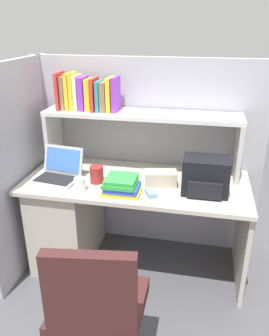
{
  "coord_description": "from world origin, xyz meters",
  "views": [
    {
      "loc": [
        0.44,
        -2.17,
        1.78
      ],
      "look_at": [
        0.0,
        -0.05,
        0.85
      ],
      "focal_mm": 36.5,
      "sensor_mm": 36.0,
      "label": 1
    }
  ],
  "objects_px": {
    "snack_canister": "(97,174)",
    "paper_cup": "(80,184)",
    "backpack": "(206,176)",
    "computer_mouse": "(151,193)",
    "laptop": "(59,172)",
    "tissue_box": "(161,178)",
    "office_chair": "(99,324)"
  },
  "relations": [
    {
      "from": "backpack",
      "to": "paper_cup",
      "type": "xyz_separation_m",
      "value": [
        -0.82,
        -0.14,
        -0.07
      ]
    },
    {
      "from": "backpack",
      "to": "computer_mouse",
      "type": "relative_size",
      "value": 2.88
    },
    {
      "from": "backpack",
      "to": "snack_canister",
      "type": "distance_m",
      "value": 0.75
    },
    {
      "from": "backpack",
      "to": "paper_cup",
      "type": "bearing_deg",
      "value": -170.53
    },
    {
      "from": "computer_mouse",
      "to": "paper_cup",
      "type": "relative_size",
      "value": 1.13
    },
    {
      "from": "laptop",
      "to": "tissue_box",
      "type": "height_order",
      "value": "laptop"
    },
    {
      "from": "tissue_box",
      "to": "office_chair",
      "type": "distance_m",
      "value": 1.04
    },
    {
      "from": "snack_canister",
      "to": "laptop",
      "type": "bearing_deg",
      "value": 179.48
    },
    {
      "from": "paper_cup",
      "to": "tissue_box",
      "type": "xyz_separation_m",
      "value": [
        0.52,
        0.2,
        0.0
      ]
    },
    {
      "from": "computer_mouse",
      "to": "tissue_box",
      "type": "xyz_separation_m",
      "value": [
        0.04,
        0.18,
        0.03
      ]
    },
    {
      "from": "laptop",
      "to": "computer_mouse",
      "type": "xyz_separation_m",
      "value": [
        0.7,
        -0.13,
        -0.03
      ]
    },
    {
      "from": "computer_mouse",
      "to": "office_chair",
      "type": "distance_m",
      "value": 0.86
    },
    {
      "from": "backpack",
      "to": "snack_canister",
      "type": "xyz_separation_m",
      "value": [
        -0.75,
        0.01,
        -0.06
      ]
    },
    {
      "from": "paper_cup",
      "to": "backpack",
      "type": "bearing_deg",
      "value": 9.47
    },
    {
      "from": "backpack",
      "to": "snack_canister",
      "type": "relative_size",
      "value": 2.49
    },
    {
      "from": "backpack",
      "to": "tissue_box",
      "type": "xyz_separation_m",
      "value": [
        -0.3,
        0.06,
        -0.07
      ]
    },
    {
      "from": "office_chair",
      "to": "backpack",
      "type": "bearing_deg",
      "value": -126.23
    },
    {
      "from": "computer_mouse",
      "to": "tissue_box",
      "type": "bearing_deg",
      "value": 52.32
    },
    {
      "from": "snack_canister",
      "to": "office_chair",
      "type": "bearing_deg",
      "value": -72.95
    },
    {
      "from": "tissue_box",
      "to": "office_chair",
      "type": "bearing_deg",
      "value": -110.56
    },
    {
      "from": "computer_mouse",
      "to": "snack_canister",
      "type": "relative_size",
      "value": 0.86
    },
    {
      "from": "tissue_box",
      "to": "snack_canister",
      "type": "xyz_separation_m",
      "value": [
        -0.45,
        -0.05,
        0.01
      ]
    },
    {
      "from": "snack_canister",
      "to": "paper_cup",
      "type": "bearing_deg",
      "value": -116.19
    },
    {
      "from": "backpack",
      "to": "office_chair",
      "type": "xyz_separation_m",
      "value": [
        -0.47,
        -0.89,
        -0.45
      ]
    },
    {
      "from": "paper_cup",
      "to": "laptop",
      "type": "bearing_deg",
      "value": 145.23
    },
    {
      "from": "paper_cup",
      "to": "computer_mouse",
      "type": "bearing_deg",
      "value": 2.95
    },
    {
      "from": "laptop",
      "to": "tissue_box",
      "type": "bearing_deg",
      "value": 3.88
    },
    {
      "from": "laptop",
      "to": "backpack",
      "type": "distance_m",
      "value": 1.04
    },
    {
      "from": "laptop",
      "to": "paper_cup",
      "type": "relative_size",
      "value": 3.72
    },
    {
      "from": "computer_mouse",
      "to": "tissue_box",
      "type": "distance_m",
      "value": 0.18
    },
    {
      "from": "computer_mouse",
      "to": "paper_cup",
      "type": "distance_m",
      "value": 0.48
    },
    {
      "from": "paper_cup",
      "to": "office_chair",
      "type": "height_order",
      "value": "office_chair"
    }
  ]
}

